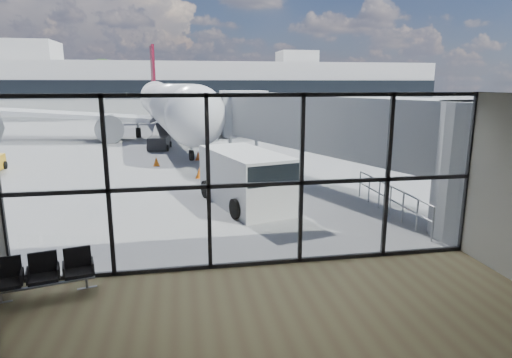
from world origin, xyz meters
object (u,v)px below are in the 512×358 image
object	(u,v)px
seating_row	(44,272)
service_van	(246,178)
belt_loader	(160,141)
airliner	(167,104)

from	to	relation	value
seating_row	service_van	xyz separation A→B (m)	(5.68, 6.43, 0.56)
belt_loader	service_van	bearing A→B (deg)	-70.09
service_van	belt_loader	xyz separation A→B (m)	(-4.00, 15.77, -0.52)
seating_row	service_van	bearing A→B (deg)	35.04
service_van	seating_row	bearing A→B (deg)	-146.99
airliner	service_van	bearing A→B (deg)	-88.77
service_van	belt_loader	bearing A→B (deg)	88.73
airliner	service_van	world-z (taller)	airliner
service_van	belt_loader	world-z (taller)	service_van
airliner	belt_loader	bearing A→B (deg)	-100.02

